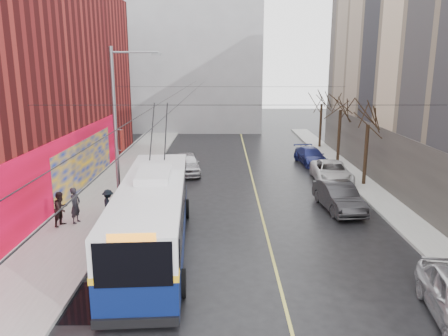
% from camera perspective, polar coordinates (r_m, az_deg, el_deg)
% --- Properties ---
extents(ground, '(140.00, 140.00, 0.00)m').
position_cam_1_polar(ground, '(15.15, 2.41, -18.91)').
color(ground, black).
rests_on(ground, ground).
extents(sidewalk_left, '(4.00, 60.00, 0.15)m').
position_cam_1_polar(sidewalk_left, '(27.08, -15.96, -4.39)').
color(sidewalk_left, gray).
rests_on(sidewalk_left, ground).
extents(sidewalk_right, '(2.00, 60.00, 0.15)m').
position_cam_1_polar(sidewalk_right, '(27.79, 20.22, -4.26)').
color(sidewalk_right, gray).
rests_on(sidewalk_right, ground).
extents(lane_line, '(0.12, 50.00, 0.01)m').
position_cam_1_polar(lane_line, '(28.07, 4.24, -3.42)').
color(lane_line, '#BFB74C').
rests_on(lane_line, ground).
extents(building_far, '(20.50, 12.10, 18.00)m').
position_cam_1_polar(building_far, '(58.05, -5.61, 14.20)').
color(building_far, gray).
rests_on(building_far, ground).
extents(streetlight_pole, '(2.65, 0.60, 9.00)m').
position_cam_1_polar(streetlight_pole, '(23.68, -13.63, 5.11)').
color(streetlight_pole, slate).
rests_on(streetlight_pole, ground).
extents(catenary_wires, '(18.00, 60.00, 0.22)m').
position_cam_1_polar(catenary_wires, '(27.70, -4.13, 9.50)').
color(catenary_wires, black).
extents(tree_near, '(3.20, 3.20, 6.40)m').
position_cam_1_polar(tree_near, '(30.53, 18.40, 6.82)').
color(tree_near, black).
rests_on(tree_near, ground).
extents(tree_mid, '(3.20, 3.20, 6.68)m').
position_cam_1_polar(tree_mid, '(37.18, 15.05, 8.53)').
color(tree_mid, black).
rests_on(tree_mid, ground).
extents(tree_far, '(3.20, 3.20, 6.57)m').
position_cam_1_polar(tree_far, '(43.97, 12.69, 9.19)').
color(tree_far, black).
rests_on(tree_far, ground).
extents(puddle, '(2.73, 2.84, 0.01)m').
position_cam_1_polar(puddle, '(16.60, -16.64, -16.40)').
color(puddle, black).
rests_on(puddle, ground).
extents(pigeons_flying, '(3.60, 3.92, 0.93)m').
position_cam_1_polar(pigeons_flying, '(22.86, -4.26, 12.28)').
color(pigeons_flying, slate).
extents(trolleybus, '(3.57, 12.83, 6.02)m').
position_cam_1_polar(trolleybus, '(19.52, -9.25, -6.01)').
color(trolleybus, '#091648').
rests_on(trolleybus, ground).
extents(parked_car_b, '(2.15, 4.93, 1.58)m').
position_cam_1_polar(parked_car_b, '(25.65, 14.74, -3.64)').
color(parked_car_b, '#29292B').
rests_on(parked_car_b, ground).
extents(parked_car_c, '(2.72, 5.40, 1.47)m').
position_cam_1_polar(parked_car_c, '(31.61, 13.85, -0.50)').
color(parked_car_c, silver).
rests_on(parked_car_c, ground).
extents(parked_car_d, '(2.52, 4.91, 1.36)m').
position_cam_1_polar(parked_car_d, '(36.97, 11.27, 1.53)').
color(parked_car_d, navy).
rests_on(parked_car_d, ground).
extents(following_car, '(2.46, 4.78, 1.56)m').
position_cam_1_polar(following_car, '(33.24, -4.85, 0.60)').
color(following_car, silver).
rests_on(following_car, ground).
extents(pedestrian_a, '(0.60, 0.77, 1.86)m').
position_cam_1_polar(pedestrian_a, '(23.64, -18.84, -4.63)').
color(pedestrian_a, black).
rests_on(pedestrian_a, sidewalk_left).
extents(pedestrian_b, '(0.93, 1.04, 1.77)m').
position_cam_1_polar(pedestrian_b, '(23.48, -20.51, -5.00)').
color(pedestrian_b, black).
rests_on(pedestrian_b, sidewalk_left).
extents(pedestrian_c, '(0.98, 1.19, 1.61)m').
position_cam_1_polar(pedestrian_c, '(23.71, -14.87, -4.62)').
color(pedestrian_c, black).
rests_on(pedestrian_c, sidewalk_left).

